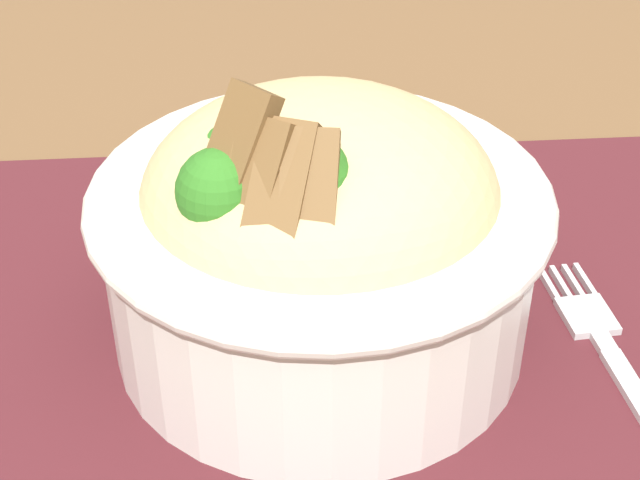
{
  "coord_description": "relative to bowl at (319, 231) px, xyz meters",
  "views": [
    {
      "loc": [
        -0.06,
        -0.3,
        0.99
      ],
      "look_at": [
        -0.04,
        0.03,
        0.76
      ],
      "focal_mm": 54.57,
      "sensor_mm": 36.0,
      "label": 1
    }
  ],
  "objects": [
    {
      "name": "table",
      "position": [
        0.04,
        -0.03,
        -0.12
      ],
      "size": [
        1.06,
        0.89,
        0.7
      ],
      "color": "brown",
      "rests_on": "ground_plane"
    },
    {
      "name": "placemat",
      "position": [
        0.04,
        -0.0,
        -0.06
      ],
      "size": [
        0.46,
        0.34,
        0.0
      ],
      "primitive_type": "cube",
      "rotation": [
        0.0,
        0.0,
        0.03
      ],
      "color": "#47191E",
      "rests_on": "table"
    },
    {
      "name": "bowl",
      "position": [
        0.0,
        0.0,
        0.0
      ],
      "size": [
        0.19,
        0.19,
        0.13
      ],
      "color": "silver",
      "rests_on": "placemat"
    },
    {
      "name": "fork",
      "position": [
        0.12,
        -0.02,
        -0.05
      ],
      "size": [
        0.03,
        0.13,
        0.0
      ],
      "color": "#B9B9B9",
      "rests_on": "placemat"
    }
  ]
}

